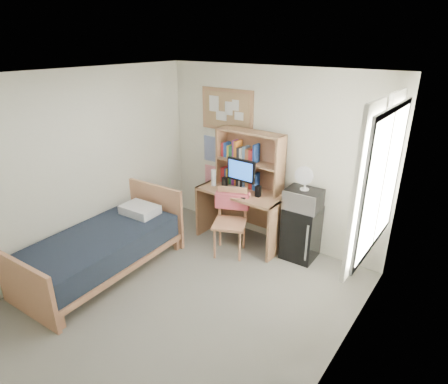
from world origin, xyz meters
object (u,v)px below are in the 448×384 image
Objects in this scene: microwave at (304,199)px; desk_fan at (305,179)px; mini_fridge at (301,232)px; monitor at (241,176)px; bed at (102,253)px; desk_chair at (230,223)px; speaker_right at (258,191)px; speaker_left at (225,182)px; bulletin_board at (227,110)px; desk at (243,216)px.

desk_fan reaches higher than microwave.
monitor is at bearing -173.00° from mini_fridge.
bed is 6.78× the size of desk_fan.
speaker_right reaches higher than desk_chair.
bulletin_board is at bearing 122.52° from speaker_left.
desk is 0.65× the size of bed.
mini_fridge is 1.55× the size of monitor.
speaker_left is at bearing -58.38° from bulletin_board.
bulletin_board is 2.14m from mini_fridge.
desk_chair is 0.61m from speaker_right.
mini_fridge is 0.38× the size of bed.
desk is 1.06m from microwave.
speaker_right is (-0.64, -0.16, 0.53)m from mini_fridge.
bulletin_board is 0.46× the size of bed.
bulletin_board reaches higher than desk_chair.
desk_chair reaches higher than mini_fridge.
desk reaches higher than mini_fridge.
desk is 0.45m from desk_chair.
speaker_right is (0.84, -0.40, -1.01)m from bulletin_board.
speaker_right is at bearing -170.10° from desk_fan.
desk_fan is at bearing 5.98° from desk_chair.
monitor is 3.09× the size of speaker_left.
speaker_right is at bearing 0.00° from speaker_left.
microwave is at bearing -10.11° from bulletin_board.
speaker_right is 0.71m from desk_fan.
microwave is at bearing -90.00° from mini_fridge.
desk_chair is 0.70m from monitor.
speaker_left is at bearing -168.69° from desk.
speaker_right is at bearing -168.38° from mini_fridge.
monitor is at bearing -180.00° from speaker_right.
bulletin_board is 1.67m from desk_fan.
desk_chair is 1.96× the size of monitor.
desk_chair is at bearing -78.58° from monitor.
bulletin_board is 1.11m from speaker_left.
monitor is at bearing 0.00° from speaker_left.
monitor is at bearing -174.20° from desk_fan.
bulletin_board is at bearing 144.66° from monitor.
microwave is (1.48, -0.26, -1.01)m from bulletin_board.
desk_fan is (0.87, 0.51, 0.71)m from desk_chair.
microwave is at bearing 5.35° from desk.
desk is at bearing 90.00° from monitor.
monitor is (1.03, 1.77, 0.80)m from bed.
speaker_right is at bearing 0.00° from monitor.
speaker_left reaches higher than bed.
mini_fridge is (1.48, -0.24, -1.53)m from bulletin_board.
microwave is at bearing 5.98° from desk_chair.
desk_chair is 0.68m from speaker_left.
desk_chair is 3.23× the size of desk_fan.
speaker_right is (0.30, -0.00, -0.17)m from monitor.
monitor is at bearing -36.24° from bulletin_board.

